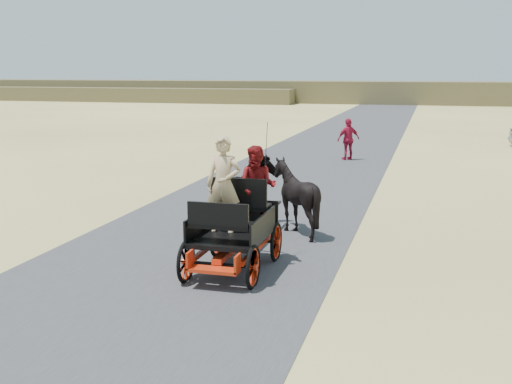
% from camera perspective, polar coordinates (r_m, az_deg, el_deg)
% --- Properties ---
extents(ground, '(140.00, 140.00, 0.00)m').
position_cam_1_polar(ground, '(11.78, -8.41, -7.69)').
color(ground, tan).
extents(road, '(6.00, 140.00, 0.01)m').
position_cam_1_polar(road, '(11.78, -8.41, -7.67)').
color(road, '#38383A').
rests_on(road, ground).
extents(ridge_far, '(140.00, 6.00, 2.40)m').
position_cam_1_polar(ridge_far, '(72.38, 11.87, 8.65)').
color(ridge_far, brown).
rests_on(ridge_far, ground).
extents(ridge_near, '(40.00, 4.00, 1.60)m').
position_cam_1_polar(ridge_near, '(76.51, -11.64, 8.47)').
color(ridge_near, brown).
rests_on(ridge_near, ground).
extents(carriage, '(1.30, 2.40, 0.72)m').
position_cam_1_polar(carriage, '(12.10, -2.02, -5.29)').
color(carriage, black).
rests_on(carriage, ground).
extents(horse_left, '(0.91, 2.01, 1.70)m').
position_cam_1_polar(horse_left, '(14.93, -0.61, -0.24)').
color(horse_left, black).
rests_on(horse_left, ground).
extents(horse_right, '(1.37, 1.54, 1.70)m').
position_cam_1_polar(horse_right, '(14.67, 3.52, -0.46)').
color(horse_right, black).
rests_on(horse_right, ground).
extents(driver_man, '(0.66, 0.43, 1.80)m').
position_cam_1_polar(driver_man, '(11.91, -2.90, 0.67)').
color(driver_man, tan).
rests_on(driver_man, carriage).
extents(passenger_woman, '(0.77, 0.60, 1.58)m').
position_cam_1_polar(passenger_woman, '(12.31, 0.11, 0.49)').
color(passenger_woman, '#660C0F').
rests_on(passenger_woman, carriage).
extents(pedestrian, '(1.06, 0.94, 1.73)m').
position_cam_1_polar(pedestrian, '(26.92, 8.22, 4.66)').
color(pedestrian, maroon).
rests_on(pedestrian, ground).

